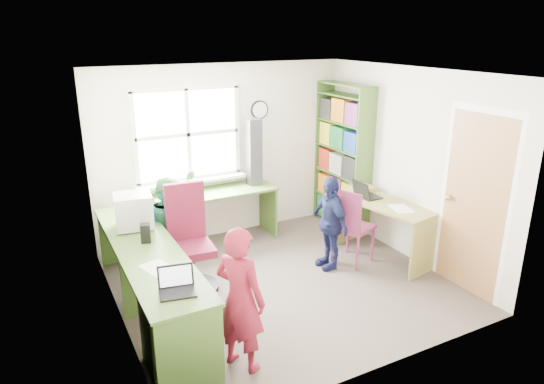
% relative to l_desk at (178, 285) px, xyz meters
% --- Properties ---
extents(room, '(3.64, 3.44, 2.44)m').
position_rel_l_desk_xyz_m(room, '(1.32, 0.38, 0.76)').
color(room, '#423A34').
rests_on(room, ground).
extents(l_desk, '(2.38, 2.95, 0.75)m').
position_rel_l_desk_xyz_m(l_desk, '(0.00, 0.00, 0.00)').
color(l_desk, '#476D2B').
rests_on(l_desk, ground).
extents(right_desk, '(0.82, 1.37, 0.74)m').
position_rel_l_desk_xyz_m(right_desk, '(2.81, 0.30, 0.08)').
color(right_desk, olive).
rests_on(right_desk, ground).
extents(bookshelf, '(0.30, 1.02, 2.10)m').
position_rel_l_desk_xyz_m(bookshelf, '(2.96, 1.47, 0.55)').
color(bookshelf, '#476D2B').
rests_on(bookshelf, ground).
extents(swivel_chair, '(0.60, 0.60, 1.21)m').
position_rel_l_desk_xyz_m(swivel_chair, '(0.35, 0.71, 0.07)').
color(swivel_chair, black).
rests_on(swivel_chair, ground).
extents(wooden_chair, '(0.55, 0.55, 0.99)m').
position_rel_l_desk_xyz_m(wooden_chair, '(2.31, 0.35, 0.08)').
color(wooden_chair, '#79284B').
rests_on(wooden_chair, ground).
extents(crt_monitor, '(0.44, 0.40, 0.38)m').
position_rel_l_desk_xyz_m(crt_monitor, '(-0.18, 0.93, 0.49)').
color(crt_monitor, silver).
rests_on(crt_monitor, l_desk).
extents(laptop_left, '(0.34, 0.30, 0.21)m').
position_rel_l_desk_xyz_m(laptop_left, '(-0.17, -0.60, 0.34)').
color(laptop_left, black).
rests_on(laptop_left, l_desk).
extents(laptop_right, '(0.27, 0.33, 0.23)m').
position_rel_l_desk_xyz_m(laptop_right, '(2.71, 0.60, 0.34)').
color(laptop_right, black).
rests_on(laptop_right, right_desk).
extents(speaker_a, '(0.12, 0.12, 0.19)m').
position_rel_l_desk_xyz_m(speaker_a, '(-0.16, 0.50, 0.39)').
color(speaker_a, black).
rests_on(speaker_a, l_desk).
extents(speaker_b, '(0.10, 0.10, 0.17)m').
position_rel_l_desk_xyz_m(speaker_b, '(-0.15, 1.19, 0.38)').
color(speaker_b, black).
rests_on(speaker_b, l_desk).
extents(cd_tower, '(0.19, 0.17, 0.92)m').
position_rel_l_desk_xyz_m(cd_tower, '(1.66, 1.75, 0.75)').
color(cd_tower, black).
rests_on(cd_tower, l_desk).
extents(game_box, '(0.31, 0.31, 0.06)m').
position_rel_l_desk_xyz_m(game_box, '(2.84, 0.86, 0.32)').
color(game_box, red).
rests_on(game_box, right_desk).
extents(paper_a, '(0.31, 0.38, 0.00)m').
position_rel_l_desk_xyz_m(paper_a, '(-0.21, -0.13, 0.30)').
color(paper_a, silver).
rests_on(paper_a, l_desk).
extents(paper_b, '(0.30, 0.36, 0.00)m').
position_rel_l_desk_xyz_m(paper_b, '(2.83, 0.05, 0.29)').
color(paper_b, silver).
rests_on(paper_b, right_desk).
extents(potted_plant, '(0.21, 0.19, 0.31)m').
position_rel_l_desk_xyz_m(potted_plant, '(0.73, 1.79, 0.45)').
color(potted_plant, '#2C6F36').
rests_on(potted_plant, l_desk).
extents(person_red, '(0.52, 0.57, 1.32)m').
position_rel_l_desk_xyz_m(person_red, '(0.30, -0.82, 0.20)').
color(person_red, maroon).
rests_on(person_red, ground).
extents(person_green, '(0.59, 0.69, 1.23)m').
position_rel_l_desk_xyz_m(person_green, '(0.25, 1.06, 0.16)').
color(person_green, '#307835').
rests_on(person_green, ground).
extents(person_navy, '(0.29, 0.69, 1.16)m').
position_rel_l_desk_xyz_m(person_navy, '(2.03, 0.40, 0.13)').
color(person_navy, '#13193E').
rests_on(person_navy, ground).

